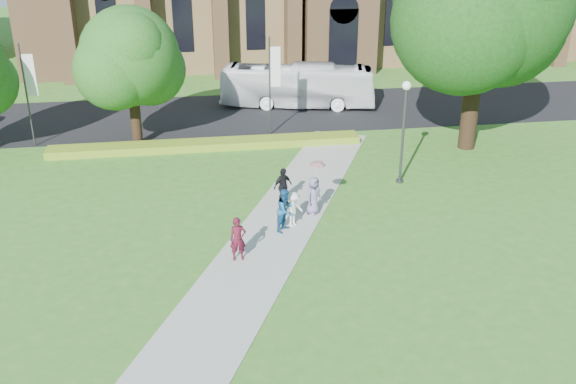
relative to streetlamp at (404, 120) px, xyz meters
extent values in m
plane|color=#366D20|center=(-7.50, -6.50, -3.30)|extent=(160.00, 160.00, 0.00)
cube|color=black|center=(-7.50, 13.50, -3.29)|extent=(160.00, 10.00, 0.02)
cube|color=#B2B2A8|center=(-7.50, -5.50, -3.28)|extent=(15.58, 28.54, 0.04)
cube|color=#A4AC22|center=(-9.50, 6.70, -3.07)|extent=(18.00, 1.40, 0.45)
cube|color=#4C3724|center=(2.50, 24.50, 1.20)|extent=(6.00, 2.50, 9.00)
cylinder|color=#38383D|center=(0.00, 0.00, -0.90)|extent=(0.14, 0.14, 4.80)
sphere|color=white|center=(0.00, 0.00, 1.72)|extent=(0.44, 0.44, 0.44)
cylinder|color=#38383D|center=(0.00, 0.00, -3.22)|extent=(0.36, 0.36, 0.15)
cylinder|color=#332114|center=(5.50, 4.50, 0.00)|extent=(0.96, 0.96, 6.60)
cylinder|color=#332114|center=(-13.50, 8.00, -1.23)|extent=(0.60, 0.60, 4.12)
sphere|color=#1B5118|center=(-13.50, 8.00, 1.95)|extent=(5.60, 5.60, 5.60)
cylinder|color=#38383D|center=(-5.50, 8.70, -0.30)|extent=(0.10, 0.10, 6.00)
cube|color=white|center=(-5.15, 8.70, 0.90)|extent=(0.60, 0.02, 2.40)
cylinder|color=#38383D|center=(-19.50, 8.70, -0.30)|extent=(0.10, 0.10, 6.00)
cube|color=white|center=(-19.15, 8.70, 0.90)|extent=(0.60, 0.02, 2.40)
imported|color=white|center=(-2.78, 14.56, -1.77)|extent=(11.07, 4.94, 3.00)
imported|color=#4C1120|center=(-8.80, -6.72, -2.36)|extent=(0.68, 0.47, 1.79)
imported|color=navy|center=(-6.58, -4.49, -2.30)|extent=(1.15, 1.18, 1.92)
imported|color=white|center=(-6.17, -4.11, -2.47)|extent=(1.17, 1.02, 1.57)
imported|color=black|center=(-6.28, -1.77, -2.36)|extent=(1.12, 0.91, 1.79)
imported|color=slate|center=(-5.06, -2.99, -2.38)|extent=(1.01, 0.97, 1.75)
imported|color=#C087A0|center=(-4.88, -2.89, -1.19)|extent=(0.86, 0.86, 0.63)
camera|label=1|loc=(-10.31, -28.92, 9.29)|focal=40.00mm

